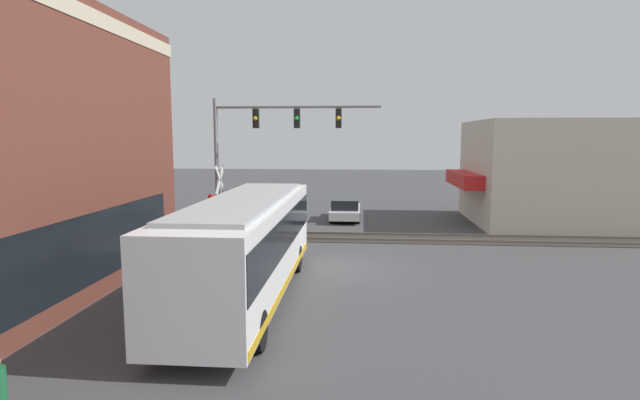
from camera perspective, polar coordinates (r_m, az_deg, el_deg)
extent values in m
plane|color=#424244|center=(19.76, 2.39, -7.80)|extent=(120.00, 120.00, 0.00)
cube|color=black|center=(16.00, -26.86, -5.91)|extent=(13.70, 0.12, 2.20)
cube|color=beige|center=(32.52, 24.47, 2.90)|extent=(8.50, 8.46, 6.08)
cube|color=red|center=(31.27, 16.15, 2.31)|extent=(5.95, 1.20, 0.80)
cube|color=white|center=(15.87, -8.38, -5.01)|extent=(11.18, 2.55, 2.71)
cube|color=black|center=(15.79, -8.41, -3.56)|extent=(10.96, 2.59, 1.14)
cube|color=gold|center=(16.16, -8.30, -9.11)|extent=(10.96, 2.58, 0.24)
cube|color=#A5A8AA|center=(15.63, -8.48, 0.07)|extent=(9.51, 2.17, 0.12)
cylinder|color=black|center=(19.39, -6.03, -6.60)|extent=(1.00, 2.57, 1.00)
cylinder|color=black|center=(12.72, -12.26, -14.23)|extent=(1.00, 2.57, 1.00)
cylinder|color=gray|center=(24.55, -11.71, 3.21)|extent=(0.20, 0.20, 6.93)
cylinder|color=gray|center=(23.73, -2.65, 10.62)|extent=(0.16, 7.82, 0.16)
cube|color=black|center=(24.03, -7.33, 9.21)|extent=(0.30, 0.27, 0.90)
sphere|color=yellow|center=(23.87, -7.42, 9.23)|extent=(0.20, 0.20, 0.20)
cube|color=black|center=(23.70, -2.65, 9.29)|extent=(0.30, 0.27, 0.90)
sphere|color=green|center=(23.54, -2.70, 9.31)|extent=(0.20, 0.20, 0.20)
cube|color=black|center=(23.53, 2.14, 9.31)|extent=(0.30, 0.27, 0.90)
sphere|color=yellow|center=(23.37, 2.12, 9.32)|extent=(0.20, 0.20, 0.20)
cylinder|color=gray|center=(24.24, -11.29, -0.79)|extent=(0.14, 0.14, 3.60)
cube|color=white|center=(24.10, -11.37, 2.27)|extent=(1.41, 0.06, 1.41)
cube|color=white|center=(24.10, -11.37, 2.27)|extent=(1.41, 0.06, 1.41)
cylinder|color=#38383A|center=(24.18, -11.32, 0.38)|extent=(0.08, 0.90, 0.08)
sphere|color=red|center=(24.01, -10.32, 0.36)|extent=(0.28, 0.28, 0.28)
sphere|color=red|center=(24.26, -12.37, 0.38)|extent=(0.28, 0.28, 0.28)
cube|color=#332D28|center=(25.60, 2.95, -4.29)|extent=(2.60, 60.00, 0.03)
cube|color=#6B6056|center=(24.89, 2.90, -4.49)|extent=(0.07, 60.00, 0.15)
cube|color=#6B6056|center=(26.29, 3.00, -3.85)|extent=(0.07, 60.00, 0.15)
cube|color=silver|center=(31.11, 2.92, -1.33)|extent=(4.51, 1.80, 0.49)
cube|color=black|center=(30.81, 2.91, -0.39)|extent=(2.48, 1.62, 0.61)
cylinder|color=black|center=(32.51, 3.00, -1.28)|extent=(0.64, 1.82, 0.64)
cylinder|color=black|center=(29.75, 2.83, -2.07)|extent=(0.64, 1.82, 0.64)
cylinder|color=black|center=(23.54, -10.70, -4.48)|extent=(0.28, 0.28, 0.79)
cylinder|color=#4C4C51|center=(23.40, -10.74, -2.73)|extent=(0.34, 0.34, 0.66)
sphere|color=tan|center=(23.33, -10.76, -1.67)|extent=(0.22, 0.22, 0.22)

